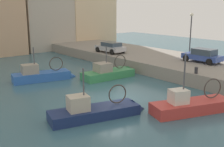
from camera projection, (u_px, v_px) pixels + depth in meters
water_surface at (114, 99)px, 20.73m from camera, size 80.00×80.00×0.00m
quay_wall at (203, 70)px, 27.66m from camera, size 9.00×56.00×1.20m
fishing_boat_red at (195, 110)px, 18.21m from camera, size 6.41×3.51×4.62m
fishing_boat_blue at (44, 79)px, 26.01m from camera, size 6.13×2.75×3.90m
fishing_boat_navy at (99, 115)px, 17.34m from camera, size 6.58×3.01×3.93m
fishing_boat_green at (111, 76)px, 26.96m from camera, size 6.04×2.34×3.91m
parked_car_blue at (203, 55)px, 28.07m from camera, size 1.98×3.93×1.39m
parked_car_silver at (111, 47)px, 33.94m from camera, size 2.15×3.97×1.28m
mooring_bollard_north at (196, 70)px, 23.40m from camera, size 0.28×0.28×0.55m
quay_streetlamp at (191, 28)px, 29.77m from camera, size 0.36×0.36×4.83m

